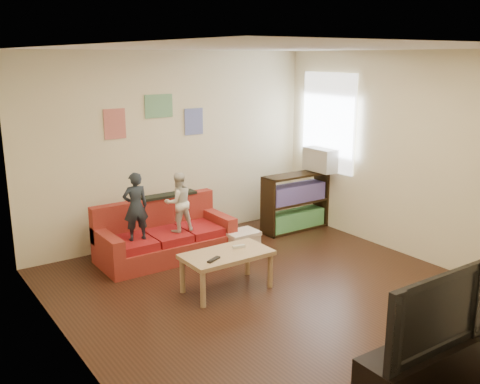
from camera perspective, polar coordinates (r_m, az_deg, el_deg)
room_shell at (r=5.67m, az=4.61°, el=1.29°), size 4.52×5.02×2.72m
sofa at (r=7.24m, az=-8.11°, el=-4.85°), size 1.77×0.82×0.78m
child_a at (r=6.76m, az=-11.08°, el=-1.53°), size 0.34×0.25×0.87m
child_b at (r=7.02m, az=-6.59°, el=-1.09°), size 0.41×0.33×0.79m
coffee_table at (r=6.13m, az=-1.42°, el=-7.04°), size 1.01×0.56×0.45m
remote at (r=5.88m, az=-2.83°, el=-7.21°), size 0.20×0.12×0.02m
game_controller at (r=6.25m, az=-0.14°, el=-5.84°), size 0.15×0.07×0.03m
bookshelf at (r=8.27m, az=5.91°, el=-1.39°), size 1.10×0.33×0.88m
window at (r=8.29m, az=9.40°, el=7.33°), size 0.04×1.08×1.48m
ac_unit at (r=8.29m, az=8.64°, el=3.44°), size 0.28×0.55×0.35m
artwork_left at (r=7.31m, az=-13.21°, el=7.09°), size 0.30×0.01×0.40m
artwork_center at (r=7.55m, az=-8.66°, el=9.05°), size 0.42×0.01×0.32m
artwork_right at (r=7.83m, az=-4.95°, el=7.50°), size 0.30×0.01×0.38m
file_box at (r=7.34m, az=0.21°, el=-5.33°), size 0.44×0.33×0.30m
tv_stand at (r=4.65m, az=18.69°, el=-17.71°), size 1.15×0.40×0.43m
television at (r=4.40m, az=19.26°, el=-11.74°), size 1.12×0.15×0.65m
tissue at (r=7.21m, az=-1.55°, el=-6.62°), size 0.10×0.10×0.09m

